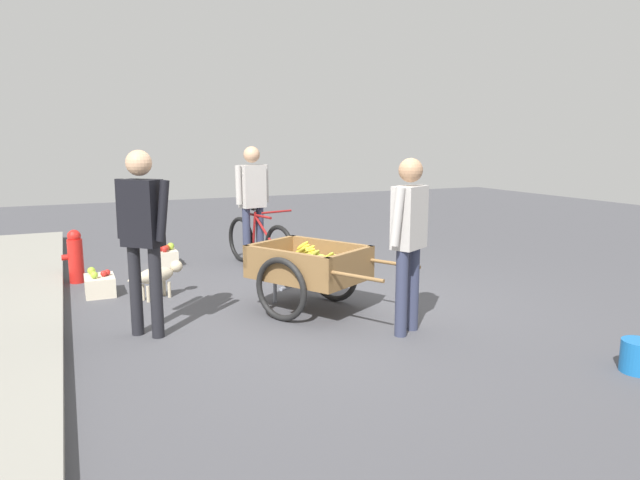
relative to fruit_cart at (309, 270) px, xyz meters
The scene contains 11 objects.
ground_plane 0.48m from the fruit_cart, 119.77° to the right, with size 24.00×24.00×0.00m, color #47474C.
fruit_cart is the anchor object (origin of this frame).
vendor_person 1.26m from the fruit_cart, 151.58° to the right, with size 0.34×0.52×1.60m.
bicycle 2.15m from the fruit_cart, ahead, with size 1.63×0.56×0.85m.
cyclist_person 2.36m from the fruit_cart, ahead, with size 0.28×0.51×1.68m.
dog 1.77m from the fruit_cart, 50.37° to the left, with size 0.34×0.64×0.40m.
fire_hydrant 3.16m from the fruit_cart, 43.84° to the left, with size 0.25×0.25×0.67m.
plastic_bucket 3.02m from the fruit_cart, 146.33° to the right, with size 0.25×0.25×0.25m, color #1966B2.
apple_crate 2.52m from the fruit_cart, 51.69° to the left, with size 0.44×0.32×0.31m.
mixed_fruit_crate 3.03m from the fruit_cart, 19.77° to the left, with size 0.44×0.32×0.32m.
bystander_person 1.75m from the fruit_cart, 93.69° to the left, with size 0.39×0.43×1.68m.
Camera 1 is at (-5.10, 2.40, 1.75)m, focal length 31.47 mm.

